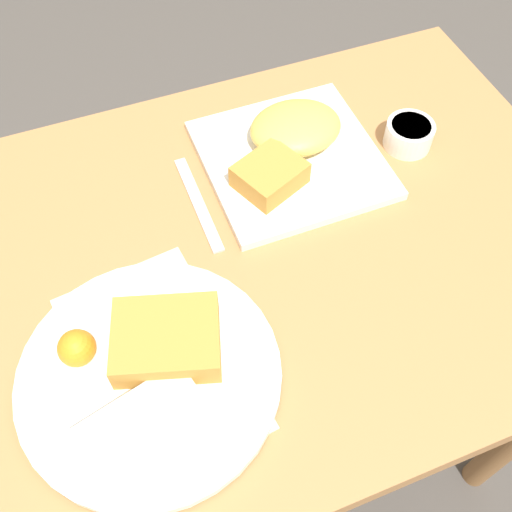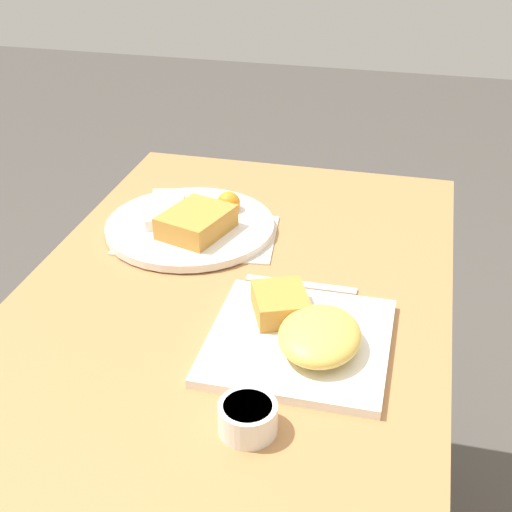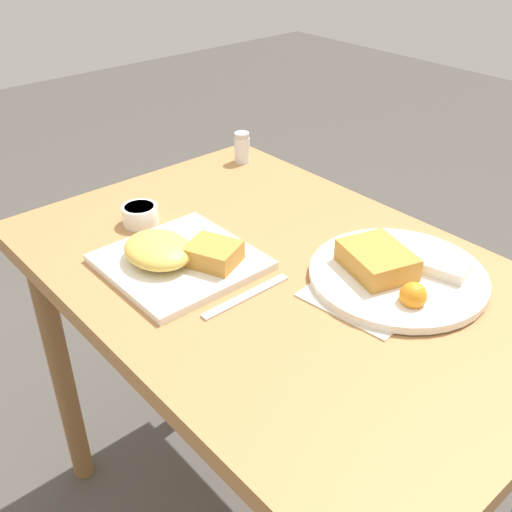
{
  "view_description": "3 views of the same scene",
  "coord_description": "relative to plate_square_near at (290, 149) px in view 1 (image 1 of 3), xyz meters",
  "views": [
    {
      "loc": [
        0.15,
        0.43,
        1.41
      ],
      "look_at": [
        -0.01,
        0.03,
        0.79
      ],
      "focal_mm": 42.0,
      "sensor_mm": 36.0,
      "label": 1
    },
    {
      "loc": [
        -0.92,
        -0.26,
        1.36
      ],
      "look_at": [
        0.02,
        -0.03,
        0.8
      ],
      "focal_mm": 50.0,
      "sensor_mm": 36.0,
      "label": 2
    },
    {
      "loc": [
        0.65,
        -0.62,
        1.34
      ],
      "look_at": [
        -0.03,
        -0.03,
        0.78
      ],
      "focal_mm": 42.0,
      "sensor_mm": 36.0,
      "label": 3
    }
  ],
  "objects": [
    {
      "name": "ground_plane",
      "position": [
        0.12,
        0.13,
        -0.77
      ],
      "size": [
        8.0,
        8.0,
        0.0
      ],
      "primitive_type": "plane",
      "color": "#4C4742"
    },
    {
      "name": "dining_table",
      "position": [
        0.12,
        0.13,
        -0.12
      ],
      "size": [
        1.0,
        0.67,
        0.75
      ],
      "color": "#B27A47",
      "rests_on": "ground_plane"
    },
    {
      "name": "plate_square_near",
      "position": [
        0.0,
        0.0,
        0.0
      ],
      "size": [
        0.25,
        0.25,
        0.06
      ],
      "color": "white",
      "rests_on": "dining_table"
    },
    {
      "name": "plate_oval_far",
      "position": [
        0.28,
        0.26,
        -0.0
      ],
      "size": [
        0.3,
        0.3,
        0.05
      ],
      "color": "white",
      "rests_on": "menu_card"
    },
    {
      "name": "butter_knife",
      "position": [
        0.15,
        0.03,
        -0.02
      ],
      "size": [
        0.02,
        0.18,
        0.0
      ],
      "rotation": [
        0.0,
        0.0,
        1.57
      ],
      "color": "silver",
      "rests_on": "dining_table"
    },
    {
      "name": "sauce_ramekin",
      "position": [
        -0.18,
        0.04,
        -0.0
      ],
      "size": [
        0.07,
        0.07,
        0.04
      ],
      "color": "white",
      "rests_on": "dining_table"
    },
    {
      "name": "menu_card",
      "position": [
        0.27,
        0.24,
        -0.02
      ],
      "size": [
        0.21,
        0.3,
        0.0
      ],
      "rotation": [
        0.0,
        0.0,
        0.12
      ],
      "color": "beige",
      "rests_on": "dining_table"
    }
  ]
}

